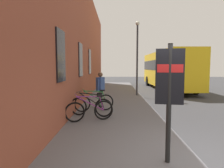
# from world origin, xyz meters

# --- Properties ---
(ground) EXTENTS (60.00, 60.00, 0.00)m
(ground) POSITION_xyz_m (6.00, -1.00, 0.00)
(ground) COLOR #38383A
(sidewalk_pavement) EXTENTS (24.00, 3.50, 0.12)m
(sidewalk_pavement) POSITION_xyz_m (8.00, 1.75, 0.06)
(sidewalk_pavement) COLOR slate
(sidewalk_pavement) RESTS_ON ground
(station_facade) EXTENTS (22.00, 0.65, 7.13)m
(station_facade) POSITION_xyz_m (8.99, 3.80, 3.56)
(station_facade) COLOR brown
(station_facade) RESTS_ON ground
(bicycle_mid_rack) EXTENTS (0.70, 1.69, 0.97)m
(bicycle_mid_rack) POSITION_xyz_m (2.83, 2.71, 0.51)
(bicycle_mid_rack) COLOR black
(bicycle_mid_rack) RESTS_ON sidewalk_pavement
(bicycle_nearest_sign) EXTENTS (0.56, 1.74, 0.97)m
(bicycle_nearest_sign) POSITION_xyz_m (3.52, 2.75, 0.51)
(bicycle_nearest_sign) COLOR black
(bicycle_nearest_sign) RESTS_ON sidewalk_pavement
(bicycle_by_door) EXTENTS (0.70, 1.69, 0.97)m
(bicycle_by_door) POSITION_xyz_m (4.39, 2.70, 0.51)
(bicycle_by_door) COLOR black
(bicycle_by_door) RESTS_ON sidewalk_pavement
(transit_info_sign) EXTENTS (0.17, 0.56, 2.40)m
(transit_info_sign) POSITION_xyz_m (-0.18, 0.73, 1.72)
(transit_info_sign) COLOR black
(transit_info_sign) RESTS_ON sidewalk_pavement
(city_bus) EXTENTS (10.53, 2.75, 3.35)m
(city_bus) POSITION_xyz_m (13.86, -3.00, 1.92)
(city_bus) COLOR yellow
(city_bus) RESTS_ON ground
(pedestrian_by_facade) EXTENTS (0.61, 0.39, 1.69)m
(pedestrian_by_facade) POSITION_xyz_m (5.14, 2.49, 1.15)
(pedestrian_by_facade) COLOR #4C724C
(pedestrian_by_facade) RESTS_ON sidewalk_pavement
(street_lamp) EXTENTS (0.28, 0.28, 4.96)m
(street_lamp) POSITION_xyz_m (9.24, 0.30, 3.08)
(street_lamp) COLOR #333338
(street_lamp) RESTS_ON sidewalk_pavement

